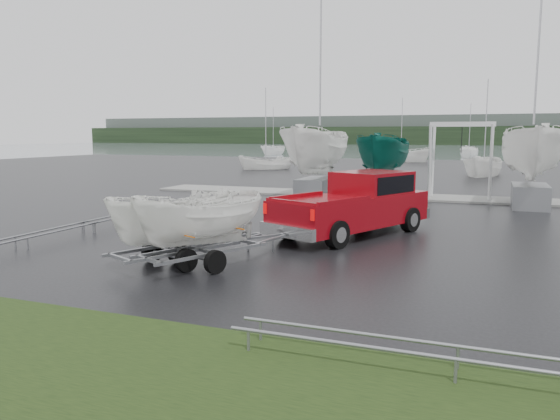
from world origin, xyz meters
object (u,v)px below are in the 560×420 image
at_px(pickup_truck, 358,202).
at_px(boat_hoist, 461,150).
at_px(trailer_parked, 173,176).
at_px(trailer_hitched, 200,173).

height_order(pickup_truck, boat_hoist, boat_hoist).
bearing_deg(pickup_truck, trailer_parked, -95.27).
xyz_separation_m(trailer_parked, boat_hoist, (6.24, 18.15, 0.27)).
xyz_separation_m(pickup_truck, trailer_hitched, (-2.73, -6.20, 1.35)).
height_order(trailer_hitched, trailer_parked, trailer_hitched).
height_order(trailer_parked, boat_hoist, trailer_parked).
relative_size(trailer_hitched, boat_hoist, 1.10).
bearing_deg(trailer_hitched, trailer_parked, -148.82).
distance_m(pickup_truck, trailer_hitched, 6.91).
xyz_separation_m(trailer_hitched, trailer_parked, (-0.77, -0.10, -0.08)).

